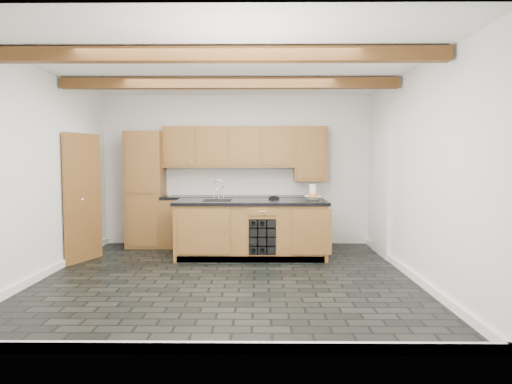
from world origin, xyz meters
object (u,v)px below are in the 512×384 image
(kitchen_scale, at_px, (274,198))
(fruit_bowl, at_px, (313,198))
(island, at_px, (252,229))
(paper_towel, at_px, (313,192))

(kitchen_scale, height_order, fruit_bowl, fruit_bowl)
(island, distance_m, fruit_bowl, 1.12)
(island, relative_size, paper_towel, 9.96)
(fruit_bowl, bearing_deg, kitchen_scale, 162.91)
(kitchen_scale, height_order, paper_towel, paper_towel)
(fruit_bowl, xyz_separation_m, paper_towel, (0.02, 0.20, 0.09))
(island, relative_size, kitchen_scale, 13.69)
(kitchen_scale, relative_size, paper_towel, 0.73)
(kitchen_scale, distance_m, fruit_bowl, 0.66)
(paper_towel, bearing_deg, island, -165.56)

